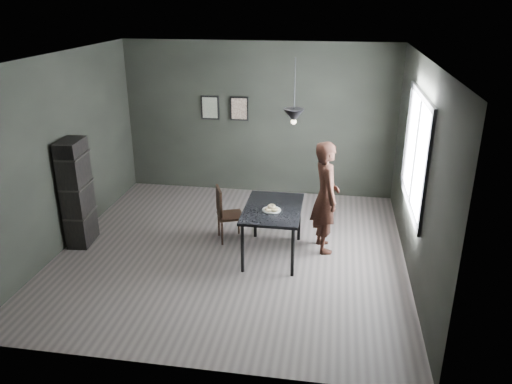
# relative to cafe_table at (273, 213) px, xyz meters

# --- Properties ---
(ground) EXTENTS (5.00, 5.00, 0.00)m
(ground) POSITION_rel_cafe_table_xyz_m (-0.60, 0.00, -0.67)
(ground) COLOR #3D3735
(ground) RESTS_ON ground
(back_wall) EXTENTS (5.00, 0.10, 2.80)m
(back_wall) POSITION_rel_cafe_table_xyz_m (-0.60, 2.50, 0.73)
(back_wall) COLOR black
(back_wall) RESTS_ON ground
(ceiling) EXTENTS (5.00, 5.00, 0.02)m
(ceiling) POSITION_rel_cafe_table_xyz_m (-0.60, 0.00, 2.13)
(ceiling) COLOR silver
(ceiling) RESTS_ON ground
(window_assembly) EXTENTS (0.04, 1.96, 1.56)m
(window_assembly) POSITION_rel_cafe_table_xyz_m (1.87, 0.20, 0.93)
(window_assembly) COLOR white
(window_assembly) RESTS_ON ground
(cafe_table) EXTENTS (0.80, 1.20, 0.75)m
(cafe_table) POSITION_rel_cafe_table_xyz_m (0.00, 0.00, 0.00)
(cafe_table) COLOR black
(cafe_table) RESTS_ON ground
(white_plate) EXTENTS (0.23, 0.23, 0.01)m
(white_plate) POSITION_rel_cafe_table_xyz_m (-0.00, -0.12, 0.08)
(white_plate) COLOR white
(white_plate) RESTS_ON cafe_table
(donut_pile) EXTENTS (0.19, 0.18, 0.08)m
(donut_pile) POSITION_rel_cafe_table_xyz_m (-0.00, -0.12, 0.12)
(donut_pile) COLOR beige
(donut_pile) RESTS_ON white_plate
(woman) EXTENTS (0.56, 0.69, 1.66)m
(woman) POSITION_rel_cafe_table_xyz_m (0.72, 0.32, 0.16)
(woman) COLOR black
(woman) RESTS_ON ground
(wood_chair) EXTENTS (0.49, 0.49, 0.86)m
(wood_chair) POSITION_rel_cafe_table_xyz_m (-0.77, 0.37, -0.18)
(wood_chair) COLOR black
(wood_chair) RESTS_ON ground
(shelf_unit) EXTENTS (0.36, 0.57, 1.62)m
(shelf_unit) POSITION_rel_cafe_table_xyz_m (-2.92, -0.06, 0.14)
(shelf_unit) COLOR black
(shelf_unit) RESTS_ON ground
(pendant_lamp) EXTENTS (0.28, 0.28, 0.86)m
(pendant_lamp) POSITION_rel_cafe_table_xyz_m (0.25, 0.10, 1.38)
(pendant_lamp) COLOR black
(pendant_lamp) RESTS_ON ground
(framed_print_left) EXTENTS (0.34, 0.04, 0.44)m
(framed_print_left) POSITION_rel_cafe_table_xyz_m (-1.50, 2.47, 0.93)
(framed_print_left) COLOR black
(framed_print_left) RESTS_ON ground
(framed_print_right) EXTENTS (0.34, 0.04, 0.44)m
(framed_print_right) POSITION_rel_cafe_table_xyz_m (-0.95, 2.47, 0.93)
(framed_print_right) COLOR black
(framed_print_right) RESTS_ON ground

